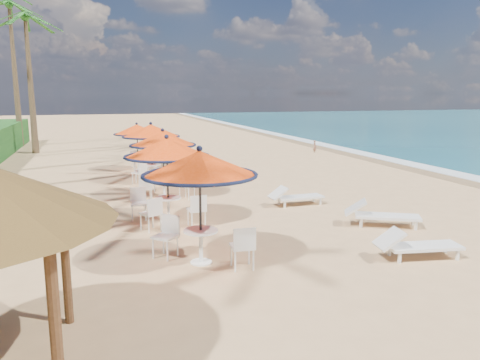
# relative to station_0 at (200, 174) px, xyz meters

# --- Properties ---
(ground) EXTENTS (160.00, 160.00, 0.00)m
(ground) POSITION_rel_station_0_xyz_m (4.88, 0.13, -2.04)
(ground) COLOR tan
(ground) RESTS_ON ground
(foam_strip) EXTENTS (1.20, 140.00, 0.04)m
(foam_strip) POSITION_rel_station_0_xyz_m (14.18, 10.13, -2.04)
(foam_strip) COLOR white
(foam_strip) RESTS_ON ground
(wetsand_band) EXTENTS (1.40, 140.00, 0.02)m
(wetsand_band) POSITION_rel_station_0_xyz_m (13.28, 10.13, -2.04)
(wetsand_band) COLOR olive
(wetsand_band) RESTS_ON ground
(station_0) EXTENTS (2.57, 2.57, 2.68)m
(station_0) POSITION_rel_station_0_xyz_m (0.00, 0.00, 0.00)
(station_0) COLOR black
(station_0) RESTS_ON ground
(station_1) EXTENTS (2.51, 2.51, 2.62)m
(station_1) POSITION_rel_station_0_xyz_m (-0.21, 3.58, -0.13)
(station_1) COLOR black
(station_1) RESTS_ON ground
(station_2) EXTENTS (2.44, 2.52, 2.54)m
(station_2) POSITION_rel_station_0_xyz_m (0.22, 7.20, -0.18)
(station_2) COLOR black
(station_2) RESTS_ON ground
(station_3) EXTENTS (2.48, 2.53, 2.59)m
(station_3) POSITION_rel_station_0_xyz_m (0.13, 10.49, -0.15)
(station_3) COLOR black
(station_3) RESTS_ON ground
(station_4) EXTENTS (2.28, 2.31, 2.38)m
(station_4) POSITION_rel_station_0_xyz_m (-0.09, 13.85, -0.23)
(station_4) COLOR black
(station_4) RESTS_ON ground
(lounger_near) EXTENTS (2.08, 0.95, 0.72)m
(lounger_near) POSITION_rel_station_0_xyz_m (4.81, -1.21, -1.71)
(lounger_near) COLOR white
(lounger_near) RESTS_ON ground
(lounger_mid) EXTENTS (2.18, 1.59, 0.76)m
(lounger_mid) POSITION_rel_station_0_xyz_m (5.59, 1.39, -1.69)
(lounger_mid) COLOR white
(lounger_mid) RESTS_ON ground
(lounger_far) EXTENTS (1.93, 0.66, 0.69)m
(lounger_far) POSITION_rel_station_0_xyz_m (4.29, 4.49, -1.72)
(lounger_far) COLOR white
(lounger_far) RESTS_ON ground
(palm_6) EXTENTS (5.00, 5.00, 8.69)m
(palm_6) POSITION_rel_station_0_xyz_m (-5.79, 22.62, 5.88)
(palm_6) COLOR brown
(palm_6) RESTS_ON ground
(palm_7) EXTENTS (5.00, 5.00, 10.13)m
(palm_7) POSITION_rel_station_0_xyz_m (-7.28, 27.39, 7.23)
(palm_7) COLOR brown
(palm_7) RESTS_ON ground
(person) EXTENTS (0.22, 0.32, 0.86)m
(person) POSITION_rel_station_0_xyz_m (11.47, 17.41, -1.61)
(person) COLOR brown
(person) RESTS_ON ground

